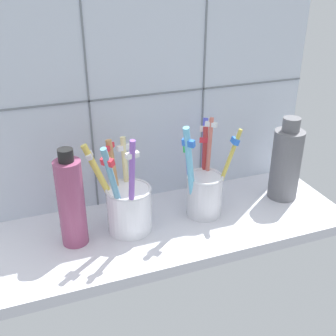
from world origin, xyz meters
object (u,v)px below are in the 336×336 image
at_px(toothbrush_cup_right, 204,188).
at_px(ceramic_vase, 286,162).
at_px(toothbrush_cup_left, 128,205).
at_px(soap_bottle, 71,202).

bearing_deg(toothbrush_cup_right, ceramic_vase, 0.17).
bearing_deg(toothbrush_cup_left, soap_bottle, -176.98).
distance_m(toothbrush_cup_right, soap_bottle, 0.24).
height_order(toothbrush_cup_left, toothbrush_cup_right, same).
height_order(ceramic_vase, soap_bottle, soap_bottle).
bearing_deg(toothbrush_cup_right, soap_bottle, -178.18).
height_order(toothbrush_cup_right, ceramic_vase, toothbrush_cup_right).
distance_m(toothbrush_cup_right, ceramic_vase, 0.17).
bearing_deg(toothbrush_cup_right, toothbrush_cup_left, -178.96).
xyz_separation_m(toothbrush_cup_left, soap_bottle, (-0.09, -0.00, 0.03)).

